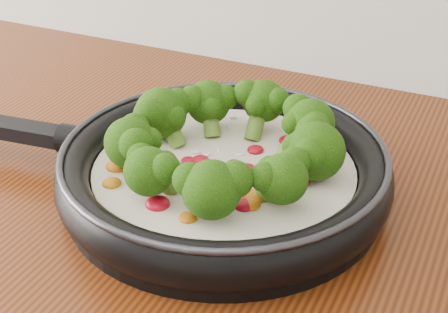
% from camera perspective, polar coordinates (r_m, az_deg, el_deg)
% --- Properties ---
extents(skillet, '(0.57, 0.39, 0.10)m').
position_cam_1_polar(skillet, '(0.70, -0.21, -0.81)').
color(skillet, black).
rests_on(skillet, counter).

